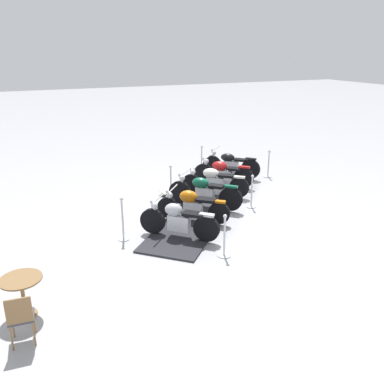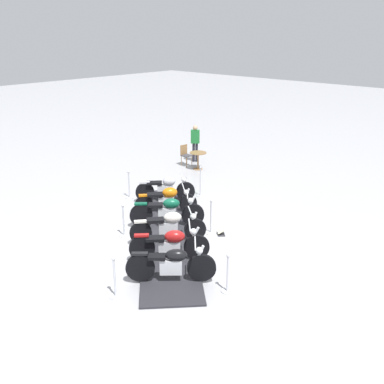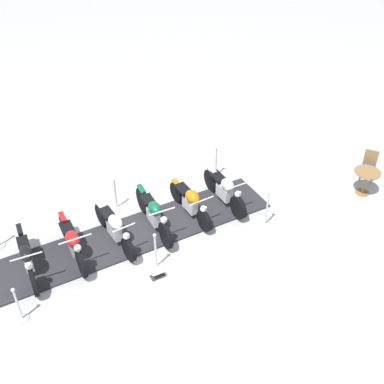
% 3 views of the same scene
% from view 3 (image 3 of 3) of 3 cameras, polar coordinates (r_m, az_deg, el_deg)
% --- Properties ---
extents(ground_plane, '(80.00, 80.00, 0.00)m').
position_cam_3_polar(ground_plane, '(12.99, -6.73, -5.10)').
color(ground_plane, '#B2B2B7').
extents(display_platform, '(6.73, 6.39, 0.05)m').
position_cam_3_polar(display_platform, '(12.98, -6.74, -5.01)').
color(display_platform, '#28282D').
rests_on(display_platform, ground_plane).
extents(motorcycle_black, '(1.69, 1.59, 1.05)m').
position_cam_3_polar(motorcycle_black, '(12.20, -18.98, -7.38)').
color(motorcycle_black, black).
rests_on(motorcycle_black, display_platform).
extents(motorcycle_maroon, '(1.58, 1.62, 1.02)m').
position_cam_3_polar(motorcycle_maroon, '(12.30, -14.00, -5.81)').
color(motorcycle_maroon, black).
rests_on(motorcycle_maroon, display_platform).
extents(motorcycle_cream, '(1.47, 1.82, 0.95)m').
position_cam_3_polar(motorcycle_cream, '(12.49, -9.17, -4.19)').
color(motorcycle_cream, black).
rests_on(motorcycle_cream, display_platform).
extents(motorcycle_forest, '(1.74, 1.72, 1.05)m').
position_cam_3_polar(motorcycle_forest, '(12.76, -4.56, -2.59)').
color(motorcycle_forest, black).
rests_on(motorcycle_forest, display_platform).
extents(motorcycle_copper, '(1.44, 1.67, 0.90)m').
position_cam_3_polar(motorcycle_copper, '(13.15, -0.17, -1.18)').
color(motorcycle_copper, black).
rests_on(motorcycle_copper, display_platform).
extents(motorcycle_chrome, '(1.55, 1.64, 0.98)m').
position_cam_3_polar(motorcycle_chrome, '(13.61, 3.91, 0.23)').
color(motorcycle_chrome, black).
rests_on(motorcycle_chrome, display_platform).
extents(stanchion_right_front, '(0.29, 0.29, 1.01)m').
position_cam_3_polar(stanchion_right_front, '(11.41, -19.81, -12.89)').
color(stanchion_right_front, silver).
rests_on(stanchion_right_front, ground_plane).
extents(stanchion_left_rear, '(0.33, 0.33, 1.05)m').
position_cam_3_polar(stanchion_left_rear, '(14.87, 2.85, 2.99)').
color(stanchion_left_rear, silver).
rests_on(stanchion_left_rear, ground_plane).
extents(stanchion_left_mid, '(0.29, 0.29, 1.04)m').
position_cam_3_polar(stanchion_left_mid, '(13.72, -9.02, -0.67)').
color(stanchion_left_mid, silver).
rests_on(stanchion_left_mid, ground_plane).
extents(stanchion_right_rear, '(0.28, 0.28, 1.15)m').
position_cam_3_polar(stanchion_right_rear, '(13.10, 8.82, -2.43)').
color(stanchion_right_rear, silver).
rests_on(stanchion_right_rear, ground_plane).
extents(stanchion_right_mid, '(0.35, 0.35, 1.10)m').
position_cam_3_polar(stanchion_right_mid, '(11.87, -4.30, -7.69)').
color(stanchion_right_mid, silver).
rests_on(stanchion_right_mid, ground_plane).
extents(info_placard, '(0.40, 0.39, 0.20)m').
position_cam_3_polar(info_placard, '(11.84, -4.10, -9.74)').
color(info_placard, '#333338').
rests_on(info_placard, ground_plane).
extents(cafe_table, '(0.75, 0.75, 0.77)m').
position_cam_3_polar(cafe_table, '(14.88, 19.98, 1.68)').
color(cafe_table, olive).
rests_on(cafe_table, ground_plane).
extents(cafe_chair_near_table, '(0.43, 0.43, 0.94)m').
position_cam_3_polar(cafe_chair_near_table, '(15.59, 20.30, 3.21)').
color(cafe_chair_near_table, olive).
rests_on(cafe_chair_near_table, ground_plane).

